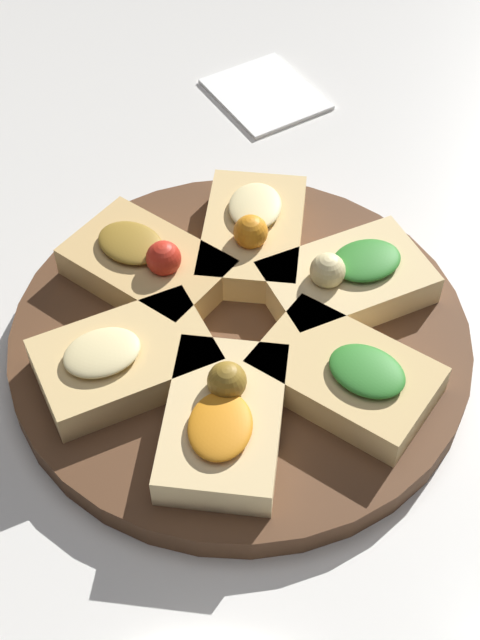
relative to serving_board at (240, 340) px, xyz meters
The scene contains 9 objects.
ground_plane 0.01m from the serving_board, ahead, with size 3.00×3.00×0.00m, color silver.
serving_board is the anchor object (origin of this frame).
focaccia_slice_0 0.11m from the serving_board, 89.87° to the right, with size 0.09×0.14×0.05m.
focaccia_slice_1 0.11m from the serving_board, 31.45° to the right, with size 0.16×0.15×0.05m.
focaccia_slice_2 0.11m from the serving_board, 28.38° to the left, with size 0.16×0.14×0.05m.
focaccia_slice_3 0.11m from the serving_board, 90.81° to the left, with size 0.09×0.14×0.04m.
focaccia_slice_4 0.11m from the serving_board, 148.16° to the left, with size 0.16×0.15×0.05m.
focaccia_slice_5 0.11m from the serving_board, 149.65° to the right, with size 0.16×0.14×0.04m.
napkin_stack 0.37m from the serving_board, 29.35° to the right, with size 0.12×0.10×0.01m, color white.
Camera 1 is at (-0.44, 0.20, 0.61)m, focal length 50.00 mm.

